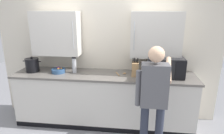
% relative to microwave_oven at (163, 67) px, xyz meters
% --- Properties ---
extents(back_wall_tiled, '(4.08, 0.44, 2.55)m').
position_rel_microwave_oven_xyz_m(back_wall_tiled, '(-1.00, 0.28, 0.26)').
color(back_wall_tiled, beige).
rests_on(back_wall_tiled, ground_plane).
extents(counter_unit, '(3.14, 0.65, 0.94)m').
position_rel_microwave_oven_xyz_m(counter_unit, '(-1.00, -0.03, -0.64)').
color(counter_unit, beige).
rests_on(counter_unit, ground_plane).
extents(microwave_oven, '(0.71, 0.82, 0.33)m').
position_rel_microwave_oven_xyz_m(microwave_oven, '(0.00, 0.00, 0.00)').
color(microwave_oven, black).
rests_on(microwave_oven, counter_unit).
extents(fruit_bowl, '(0.24, 0.24, 0.10)m').
position_rel_microwave_oven_xyz_m(fruit_bowl, '(-1.80, -0.04, -0.12)').
color(fruit_bowl, '#335684').
rests_on(fruit_bowl, counter_unit).
extents(wooden_spoon, '(0.19, 0.18, 0.02)m').
position_rel_microwave_oven_xyz_m(wooden_spoon, '(-0.69, 0.01, -0.15)').
color(wooden_spoon, tan).
rests_on(wooden_spoon, counter_unit).
extents(stock_pot, '(0.33, 0.24, 0.27)m').
position_rel_microwave_oven_xyz_m(stock_pot, '(-2.29, -0.03, -0.04)').
color(stock_pot, black).
rests_on(stock_pot, counter_unit).
extents(knife_block, '(0.11, 0.15, 0.31)m').
position_rel_microwave_oven_xyz_m(knife_block, '(-0.46, -0.05, -0.05)').
color(knife_block, tan).
rests_on(knife_block, counter_unit).
extents(thermos_flask, '(0.08, 0.08, 0.29)m').
position_rel_microwave_oven_xyz_m(thermos_flask, '(-1.52, 0.00, -0.02)').
color(thermos_flask, '#B7BABF').
rests_on(thermos_flask, counter_unit).
extents(person_figure, '(0.51, 0.64, 1.61)m').
position_rel_microwave_oven_xyz_m(person_figure, '(-0.21, -0.85, -0.15)').
color(person_figure, '#282D3D').
rests_on(person_figure, ground_plane).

